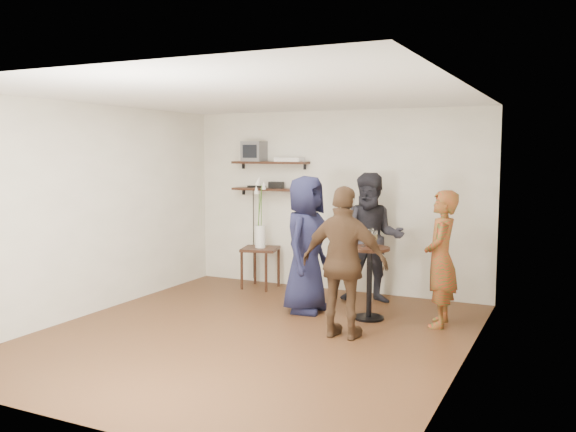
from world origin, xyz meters
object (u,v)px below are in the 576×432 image
object	(u,v)px
radio	(276,185)
drinks_table	(369,273)
crt_monitor	(255,151)
dvd_deck	(290,160)
person_dark	(372,238)
side_table	(260,254)
person_plaid	(441,259)
person_brown	(344,263)
person_navy	(306,244)

from	to	relation	value
radio	drinks_table	size ratio (longest dim) A/B	0.25
crt_monitor	dvd_deck	size ratio (longest dim) A/B	0.80
person_dark	side_table	bearing A→B (deg)	160.38
person_plaid	person_brown	size ratio (longest dim) A/B	0.96
person_brown	drinks_table	bearing A→B (deg)	-90.00
person_plaid	person_brown	world-z (taller)	person_brown
person_plaid	person_navy	size ratio (longest dim) A/B	0.92
radio	person_brown	size ratio (longest dim) A/B	0.13
drinks_table	dvd_deck	bearing A→B (deg)	143.92
dvd_deck	person_plaid	xyz separation A→B (m)	(2.46, -1.11, -1.11)
radio	side_table	bearing A→B (deg)	-115.95
person_brown	person_plaid	bearing A→B (deg)	-131.86
side_table	person_plaid	world-z (taller)	person_plaid
person_plaid	person_brown	bearing A→B (deg)	-48.14
radio	person_dark	world-z (taller)	person_dark
side_table	person_plaid	size ratio (longest dim) A/B	0.39
radio	person_plaid	distance (m)	2.99
dvd_deck	person_navy	xyz separation A→B (m)	(0.80, -1.20, -1.04)
radio	drinks_table	bearing A→B (deg)	-32.67
dvd_deck	person_brown	bearing A→B (deg)	-51.31
crt_monitor	dvd_deck	bearing A→B (deg)	0.00
dvd_deck	person_plaid	world-z (taller)	dvd_deck
radio	person_dark	distance (m)	1.79
person_dark	person_brown	distance (m)	1.65
dvd_deck	person_brown	size ratio (longest dim) A/B	0.24
side_table	drinks_table	distance (m)	2.19
crt_monitor	person_navy	bearing A→B (deg)	-40.95
drinks_table	person_brown	bearing A→B (deg)	-90.80
dvd_deck	person_dark	xyz separation A→B (m)	(1.40, -0.39, -1.03)
side_table	person_dark	xyz separation A→B (m)	(1.76, -0.12, 0.36)
radio	person_plaid	bearing A→B (deg)	-22.46
side_table	person_plaid	xyz separation A→B (m)	(2.81, -0.84, 0.28)
person_plaid	person_dark	distance (m)	1.28
radio	dvd_deck	bearing A→B (deg)	0.00
radio	person_navy	bearing A→B (deg)	-49.68
radio	person_brown	world-z (taller)	person_brown
crt_monitor	side_table	world-z (taller)	crt_monitor
crt_monitor	drinks_table	xyz separation A→B (m)	(2.22, -1.19, -1.45)
side_table	radio	bearing A→B (deg)	64.05
drinks_table	side_table	bearing A→B (deg)	155.12
side_table	person_navy	size ratio (longest dim) A/B	0.36
dvd_deck	radio	world-z (taller)	dvd_deck
drinks_table	person_plaid	world-z (taller)	person_plaid
drinks_table	person_dark	distance (m)	0.89
side_table	drinks_table	xyz separation A→B (m)	(1.98, -0.92, 0.06)
radio	person_brown	xyz separation A→B (m)	(1.84, -2.02, -0.69)
side_table	person_brown	distance (m)	2.66
person_navy	person_brown	xyz separation A→B (m)	(0.82, -0.82, -0.03)
person_plaid	side_table	bearing A→B (deg)	-112.10
crt_monitor	person_dark	size ratio (longest dim) A/B	0.18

